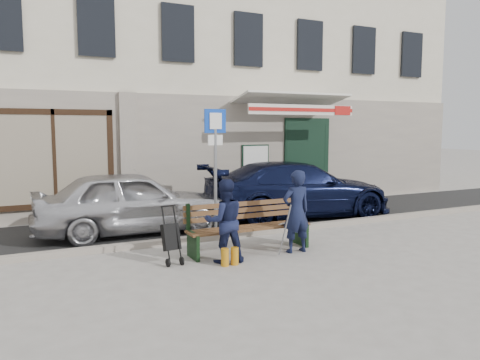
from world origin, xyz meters
TOP-DOWN VIEW (x-y plane):
  - ground at (0.00, 0.00)m, footprint 80.00×80.00m
  - asphalt_lane at (0.00, 3.10)m, footprint 60.00×3.20m
  - curb at (0.00, 1.50)m, footprint 60.00×0.18m
  - building at (0.01, 8.45)m, footprint 20.00×8.27m
  - car_silver at (-1.82, 2.79)m, footprint 4.16×1.75m
  - car_navy at (2.49, 2.89)m, footprint 5.15×2.56m
  - parking_sign at (-0.24, 1.88)m, footprint 0.50×0.09m
  - bench at (-0.25, 0.37)m, footprint 2.40×1.17m
  - man at (0.55, -0.06)m, footprint 0.56×0.37m
  - woman at (-0.90, -0.07)m, footprint 0.77×0.64m
  - stroller at (-1.75, 0.26)m, footprint 0.31×0.42m

SIDE VIEW (x-z plane):
  - ground at x=0.00m, z-range 0.00..0.00m
  - asphalt_lane at x=0.00m, z-range 0.00..0.01m
  - curb at x=0.00m, z-range 0.00..0.12m
  - stroller at x=-1.75m, z-range -0.06..0.92m
  - bench at x=-0.25m, z-range -0.03..0.95m
  - car_silver at x=-1.82m, z-range 0.00..1.41m
  - woman at x=-0.90m, z-range 0.00..1.43m
  - car_navy at x=2.49m, z-range 0.00..1.44m
  - man at x=0.55m, z-range 0.00..1.53m
  - parking_sign at x=-0.24m, z-range 0.46..3.15m
  - building at x=0.01m, z-range -0.03..9.97m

